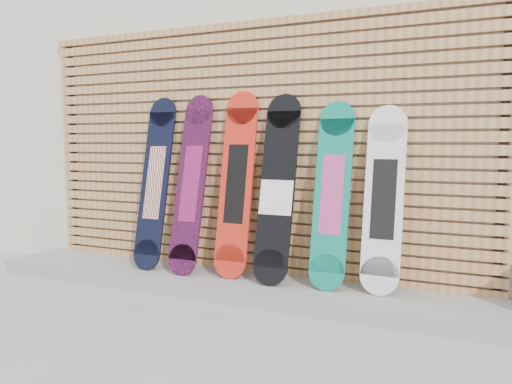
# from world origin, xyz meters

# --- Properties ---
(ground) EXTENTS (80.00, 80.00, 0.00)m
(ground) POSITION_xyz_m (0.00, 0.00, 0.00)
(ground) COLOR #98989B
(ground) RESTS_ON ground
(building) EXTENTS (12.00, 5.00, 3.60)m
(building) POSITION_xyz_m (0.50, 3.50, 1.80)
(building) COLOR beige
(building) RESTS_ON ground
(concrete_step) EXTENTS (4.60, 0.70, 0.12)m
(concrete_step) POSITION_xyz_m (-0.15, 0.68, 0.06)
(concrete_step) COLOR gray
(concrete_step) RESTS_ON ground
(slat_wall) EXTENTS (4.26, 0.08, 2.29)m
(slat_wall) POSITION_xyz_m (-0.15, 0.97, 1.21)
(slat_wall) COLOR #B8814C
(slat_wall) RESTS_ON ground
(snowboard_0) EXTENTS (0.28, 0.38, 1.56)m
(snowboard_0) POSITION_xyz_m (-0.98, 0.76, 0.90)
(snowboard_0) COLOR black
(snowboard_0) RESTS_ON concrete_step
(snowboard_1) EXTENTS (0.27, 0.41, 1.57)m
(snowboard_1) POSITION_xyz_m (-0.59, 0.74, 0.90)
(snowboard_1) COLOR black
(snowboard_1) RESTS_ON concrete_step
(snowboard_2) EXTENTS (0.29, 0.33, 1.58)m
(snowboard_2) POSITION_xyz_m (-0.17, 0.78, 0.91)
(snowboard_2) COLOR red
(snowboard_2) RESTS_ON concrete_step
(snowboard_3) EXTENTS (0.30, 0.39, 1.55)m
(snowboard_3) POSITION_xyz_m (0.22, 0.75, 0.88)
(snowboard_3) COLOR black
(snowboard_3) RESTS_ON concrete_step
(snowboard_4) EXTENTS (0.28, 0.33, 1.47)m
(snowboard_4) POSITION_xyz_m (0.67, 0.78, 0.85)
(snowboard_4) COLOR #0D816A
(snowboard_4) RESTS_ON concrete_step
(snowboard_5) EXTENTS (0.29, 0.29, 1.43)m
(snowboard_5) POSITION_xyz_m (1.06, 0.80, 0.83)
(snowboard_5) COLOR white
(snowboard_5) RESTS_ON concrete_step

